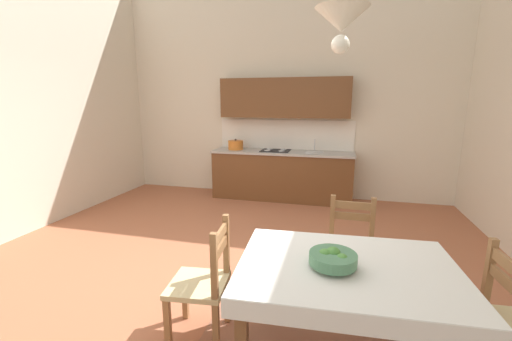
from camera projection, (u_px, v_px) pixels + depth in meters
The scene contains 8 objects.
ground_plane at pixel (230, 278), 3.44m from camera, with size 6.72×6.89×0.10m, color #A86042.
wall_back at pixel (284, 83), 6.03m from camera, with size 6.72×0.12×4.27m, color silver.
kitchen_cabinetry at pixel (282, 153), 5.97m from camera, with size 2.57×0.63×2.20m.
dining_table at pixel (346, 282), 2.11m from camera, with size 1.46×1.08×0.75m.
dining_chair_tv_side at pixel (204, 283), 2.44m from camera, with size 0.46×0.46×0.93m.
dining_chair_kitchen_side at pixel (351, 252), 2.95m from camera, with size 0.42×0.42×0.93m.
fruit_bowl at pixel (333, 259), 2.04m from camera, with size 0.30×0.30×0.12m.
pendant_lamp at pixel (342, 21), 1.91m from camera, with size 0.32×0.32×0.81m.
Camera 1 is at (1.05, -2.96, 1.78)m, focal length 22.74 mm.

